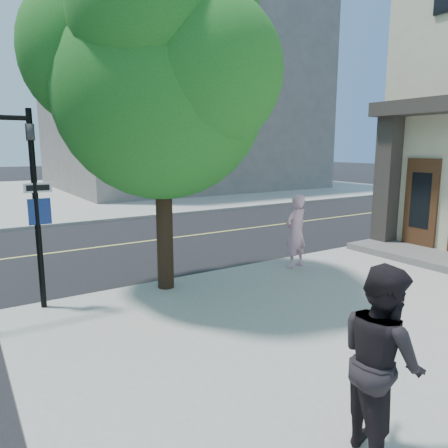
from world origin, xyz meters
TOP-DOWN VIEW (x-y plane):
  - ground at (0.00, 0.00)m, footprint 140.00×140.00m
  - road_ew at (0.00, 4.50)m, footprint 140.00×9.00m
  - sidewalk_ne at (13.50, 21.50)m, footprint 29.00×25.00m
  - filler_ne at (14.00, 22.00)m, footprint 18.00×16.00m
  - man_on_phone at (5.76, -0.82)m, footprint 0.73×0.53m
  - pedestrian at (1.97, -6.23)m, footprint 1.03×1.14m
  - street_tree at (2.43, -0.49)m, footprint 5.34×4.86m

SIDE VIEW (x-z plane):
  - ground at x=0.00m, z-range 0.00..0.00m
  - road_ew at x=0.00m, z-range 0.00..0.01m
  - sidewalk_ne at x=13.50m, z-range 0.00..0.12m
  - man_on_phone at x=5.76m, z-range 0.12..1.98m
  - pedestrian at x=1.97m, z-range 0.12..2.05m
  - street_tree at x=2.43m, z-range 1.15..8.25m
  - filler_ne at x=14.00m, z-range 0.12..14.12m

